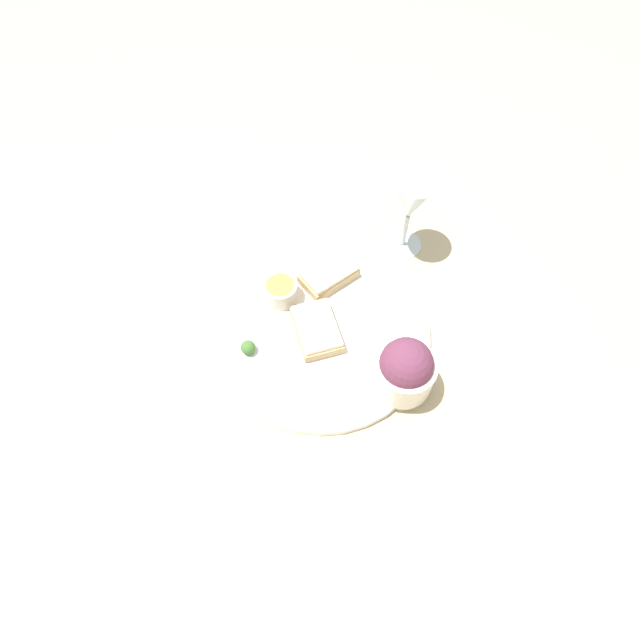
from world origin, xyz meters
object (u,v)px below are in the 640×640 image
sauce_ramekin (281,290)px  salad_bowl (405,369)px  wine_glass (411,202)px  cheese_toast_far (329,275)px  cheese_toast_near (316,329)px

sauce_ramekin → salad_bowl: bearing=73.3°
wine_glass → cheese_toast_far: bearing=-34.0°
cheese_toast_far → wine_glass: 0.18m
cheese_toast_far → wine_glass: (-0.13, 0.09, 0.08)m
cheese_toast_near → cheese_toast_far: (-0.11, -0.02, -0.00)m
sauce_ramekin → wine_glass: (-0.20, 0.15, 0.07)m
cheese_toast_far → wine_glass: bearing=146.0°
salad_bowl → wine_glass: bearing=-162.9°
cheese_toast_far → wine_glass: wine_glass is taller
sauce_ramekin → wine_glass: size_ratio=0.37×
salad_bowl → sauce_ramekin: 0.24m
salad_bowl → wine_glass: (-0.27, -0.08, 0.05)m
cheese_toast_near → wine_glass: wine_glass is taller
sauce_ramekin → wine_glass: wine_glass is taller
sauce_ramekin → cheese_toast_near: sauce_ramekin is taller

